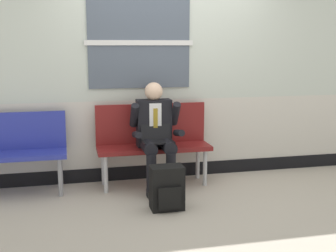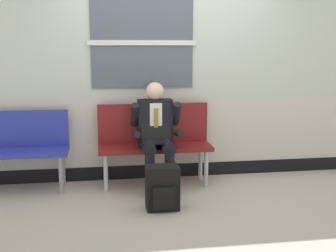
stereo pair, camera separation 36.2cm
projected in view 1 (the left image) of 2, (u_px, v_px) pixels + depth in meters
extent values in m
plane|color=#B2A899|center=(179.00, 190.00, 5.06)|extent=(18.00, 18.00, 0.00)
cube|color=beige|center=(168.00, 27.00, 5.30)|extent=(6.93, 0.12, 1.74)
cube|color=beige|center=(168.00, 131.00, 5.53)|extent=(6.93, 0.12, 0.82)
cube|color=black|center=(168.00, 169.00, 5.62)|extent=(6.93, 0.14, 0.17)
cube|color=#4C5666|center=(140.00, 43.00, 5.19)|extent=(1.22, 0.02, 1.07)
cube|color=silver|center=(140.00, 43.00, 5.18)|extent=(1.30, 0.03, 0.06)
cube|color=maroon|center=(154.00, 148.00, 5.17)|extent=(1.33, 0.42, 0.05)
cube|color=maroon|center=(151.00, 123.00, 5.29)|extent=(1.33, 0.04, 0.48)
cylinder|color=#B7B7BC|center=(106.00, 174.00, 4.93)|extent=(0.05, 0.05, 0.43)
cylinder|color=#B7B7BC|center=(104.00, 167.00, 5.22)|extent=(0.05, 0.05, 0.43)
cylinder|color=#B7B7BC|center=(205.00, 168.00, 5.20)|extent=(0.05, 0.05, 0.43)
cylinder|color=#B7B7BC|center=(198.00, 161.00, 5.48)|extent=(0.05, 0.05, 0.43)
cube|color=#28339E|center=(14.00, 155.00, 4.82)|extent=(1.13, 0.42, 0.05)
cube|color=#28339E|center=(15.00, 131.00, 4.95)|extent=(1.13, 0.04, 0.43)
cylinder|color=gray|center=(60.00, 177.00, 4.82)|extent=(0.05, 0.05, 0.43)
cylinder|color=gray|center=(60.00, 170.00, 5.11)|extent=(0.05, 0.05, 0.43)
cylinder|color=black|center=(148.00, 147.00, 4.93)|extent=(0.15, 0.40, 0.15)
cylinder|color=black|center=(151.00, 176.00, 4.80)|extent=(0.11, 0.11, 0.48)
cube|color=black|center=(153.00, 195.00, 4.78)|extent=(0.10, 0.26, 0.07)
cylinder|color=black|center=(167.00, 146.00, 4.98)|extent=(0.15, 0.40, 0.15)
cylinder|color=black|center=(171.00, 174.00, 4.85)|extent=(0.11, 0.11, 0.48)
cube|color=black|center=(172.00, 194.00, 4.83)|extent=(0.10, 0.26, 0.07)
cube|color=black|center=(154.00, 123.00, 5.11)|extent=(0.40, 0.18, 0.55)
cube|color=silver|center=(155.00, 120.00, 5.01)|extent=(0.14, 0.01, 0.39)
cube|color=olive|center=(156.00, 123.00, 5.01)|extent=(0.05, 0.01, 0.33)
sphere|color=beige|center=(154.00, 91.00, 5.04)|extent=(0.21, 0.21, 0.21)
cylinder|color=black|center=(134.00, 115.00, 4.97)|extent=(0.09, 0.25, 0.30)
cylinder|color=black|center=(137.00, 135.00, 4.84)|extent=(0.08, 0.27, 0.12)
cylinder|color=black|center=(175.00, 114.00, 5.08)|extent=(0.09, 0.25, 0.30)
cylinder|color=black|center=(179.00, 133.00, 4.95)|extent=(0.08, 0.27, 0.12)
cube|color=black|center=(158.00, 142.00, 4.91)|extent=(0.35, 0.22, 0.02)
cube|color=black|center=(156.00, 130.00, 5.02)|extent=(0.35, 0.08, 0.21)
cube|color=black|center=(167.00, 188.00, 4.44)|extent=(0.33, 0.21, 0.45)
cube|color=black|center=(170.00, 198.00, 4.33)|extent=(0.23, 0.04, 0.23)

